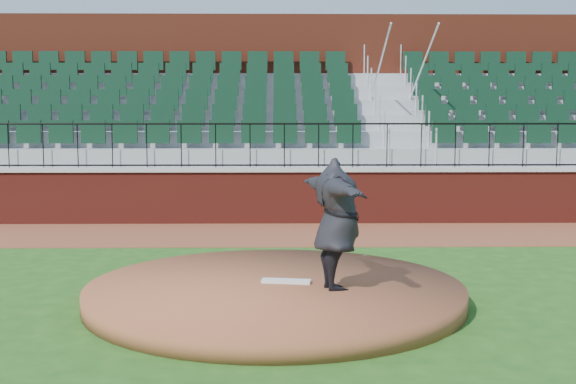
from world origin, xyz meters
name	(u,v)px	position (x,y,z in m)	size (l,w,h in m)	color
ground	(290,297)	(0.00, 0.00, 0.00)	(90.00, 90.00, 0.00)	#204E16
warning_track	(285,234)	(0.00, 5.40, 0.01)	(34.00, 3.20, 0.01)	brown
field_wall	(284,197)	(0.00, 7.00, 0.60)	(34.00, 0.35, 1.20)	maroon
wall_cap	(284,169)	(0.00, 7.00, 1.25)	(34.00, 0.45, 0.10)	#B7B7B7
wall_railing	(284,146)	(0.00, 7.00, 1.80)	(34.00, 0.05, 1.00)	black
seating_stands	(283,123)	(0.00, 9.72, 2.30)	(34.00, 5.10, 4.60)	gray
concourse_wall	(282,107)	(0.00, 12.52, 2.75)	(34.00, 0.50, 5.50)	maroon
pitchers_mound	(275,293)	(-0.20, -0.25, 0.12)	(5.03, 5.03, 0.25)	brown
pitching_rubber	(286,281)	(-0.05, -0.19, 0.27)	(0.66, 0.16, 0.04)	white
pitcher	(337,224)	(0.59, -0.56, 1.10)	(2.10, 0.57, 1.71)	black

